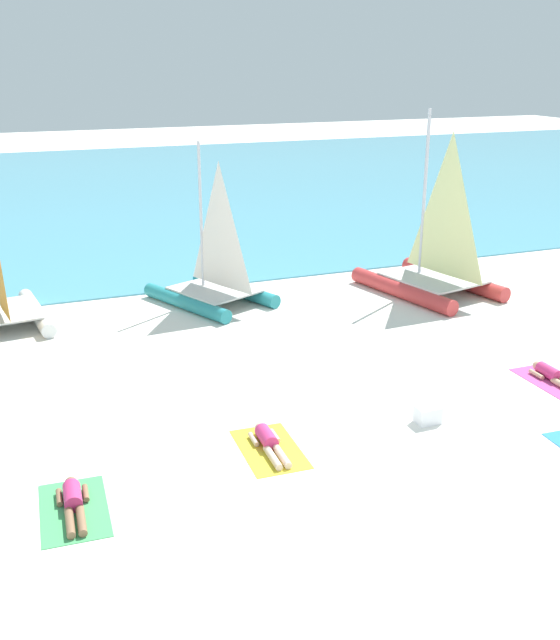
{
  "coord_description": "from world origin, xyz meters",
  "views": [
    {
      "loc": [
        -6.09,
        -9.92,
        7.16
      ],
      "look_at": [
        0.0,
        5.7,
        1.2
      ],
      "focal_mm": 41.76,
      "sensor_mm": 36.0,
      "label": 1
    }
  ],
  "objects_px": {
    "sailboat_teal": "(213,280)",
    "sunbather_leftmost": "(73,501)",
    "towel_rightmost": "(554,381)",
    "sailboat_red": "(432,267)",
    "sunbather_center_left": "(269,442)",
    "towel_center_left": "(270,449)",
    "towel_leftmost": "(74,510)",
    "sunbather_rightmost": "(553,375)",
    "cooler_box": "(428,415)",
    "sailboat_white": "(1,302)"
  },
  "relations": [
    {
      "from": "towel_center_left",
      "to": "cooler_box",
      "type": "distance_m",
      "value": 3.44
    },
    {
      "from": "sunbather_rightmost",
      "to": "towel_rightmost",
      "type": "bearing_deg",
      "value": -90.0
    },
    {
      "from": "sunbather_leftmost",
      "to": "towel_rightmost",
      "type": "relative_size",
      "value": 0.82
    },
    {
      "from": "sailboat_white",
      "to": "sunbather_center_left",
      "type": "distance_m",
      "value": 10.29
    },
    {
      "from": "sailboat_red",
      "to": "towel_center_left",
      "type": "distance_m",
      "value": 11.27
    },
    {
      "from": "towel_center_left",
      "to": "sunbather_rightmost",
      "type": "bearing_deg",
      "value": 4.9
    },
    {
      "from": "sailboat_red",
      "to": "sailboat_white",
      "type": "bearing_deg",
      "value": 159.67
    },
    {
      "from": "towel_rightmost",
      "to": "sailboat_white",
      "type": "bearing_deg",
      "value": 143.57
    },
    {
      "from": "sailboat_red",
      "to": "sunbather_rightmost",
      "type": "bearing_deg",
      "value": -111.17
    },
    {
      "from": "sailboat_white",
      "to": "cooler_box",
      "type": "relative_size",
      "value": 9.39
    },
    {
      "from": "towel_leftmost",
      "to": "sunbather_rightmost",
      "type": "xyz_separation_m",
      "value": [
        11.06,
        1.35,
        0.13
      ]
    },
    {
      "from": "towel_leftmost",
      "to": "towel_center_left",
      "type": "distance_m",
      "value": 3.83
    },
    {
      "from": "sunbather_leftmost",
      "to": "sailboat_teal",
      "type": "bearing_deg",
      "value": 64.29
    },
    {
      "from": "sailboat_teal",
      "to": "towel_leftmost",
      "type": "relative_size",
      "value": 2.55
    },
    {
      "from": "sailboat_white",
      "to": "towel_leftmost",
      "type": "distance_m",
      "value": 10.06
    },
    {
      "from": "sailboat_teal",
      "to": "sunbather_leftmost",
      "type": "height_order",
      "value": "sailboat_teal"
    },
    {
      "from": "sailboat_teal",
      "to": "towel_rightmost",
      "type": "distance_m",
      "value": 10.28
    },
    {
      "from": "sailboat_teal",
      "to": "towel_center_left",
      "type": "relative_size",
      "value": 2.55
    },
    {
      "from": "sailboat_white",
      "to": "sunbather_center_left",
      "type": "bearing_deg",
      "value": -70.22
    },
    {
      "from": "sailboat_white",
      "to": "sunbather_center_left",
      "type": "xyz_separation_m",
      "value": [
        4.54,
        -9.22,
        -0.57
      ]
    },
    {
      "from": "towel_leftmost",
      "to": "cooler_box",
      "type": "relative_size",
      "value": 3.8
    },
    {
      "from": "sailboat_red",
      "to": "towel_center_left",
      "type": "bearing_deg",
      "value": -150.46
    },
    {
      "from": "sailboat_red",
      "to": "sunbather_rightmost",
      "type": "height_order",
      "value": "sailboat_red"
    },
    {
      "from": "towel_leftmost",
      "to": "sunbather_leftmost",
      "type": "relative_size",
      "value": 1.21
    },
    {
      "from": "sailboat_teal",
      "to": "towel_rightmost",
      "type": "height_order",
      "value": "sailboat_teal"
    },
    {
      "from": "sailboat_white",
      "to": "cooler_box",
      "type": "xyz_separation_m",
      "value": [
        7.96,
        -9.43,
        -0.52
      ]
    },
    {
      "from": "sunbather_leftmost",
      "to": "sailboat_red",
      "type": "bearing_deg",
      "value": 37.11
    },
    {
      "from": "cooler_box",
      "to": "towel_center_left",
      "type": "bearing_deg",
      "value": 177.52
    },
    {
      "from": "sailboat_white",
      "to": "towel_leftmost",
      "type": "xyz_separation_m",
      "value": [
        0.77,
        -10.01,
        -0.69
      ]
    },
    {
      "from": "sailboat_red",
      "to": "towel_rightmost",
      "type": "bearing_deg",
      "value": -111.09
    },
    {
      "from": "sunbather_leftmost",
      "to": "sunbather_center_left",
      "type": "height_order",
      "value": "same"
    },
    {
      "from": "towel_leftmost",
      "to": "cooler_box",
      "type": "bearing_deg",
      "value": 4.56
    },
    {
      "from": "sailboat_teal",
      "to": "sunbather_center_left",
      "type": "height_order",
      "value": "sailboat_teal"
    },
    {
      "from": "towel_rightmost",
      "to": "cooler_box",
      "type": "bearing_deg",
      "value": -169.63
    },
    {
      "from": "towel_leftmost",
      "to": "sunbather_rightmost",
      "type": "relative_size",
      "value": 1.22
    },
    {
      "from": "sailboat_red",
      "to": "towel_leftmost",
      "type": "xyz_separation_m",
      "value": [
        -12.1,
        -8.27,
        -0.84
      ]
    },
    {
      "from": "sailboat_white",
      "to": "towel_leftmost",
      "type": "height_order",
      "value": "sailboat_white"
    },
    {
      "from": "sailboat_teal",
      "to": "cooler_box",
      "type": "xyz_separation_m",
      "value": [
        1.87,
        -9.21,
        -0.54
      ]
    },
    {
      "from": "sunbather_center_left",
      "to": "sunbather_rightmost",
      "type": "xyz_separation_m",
      "value": [
        7.29,
        0.56,
        0.0
      ]
    },
    {
      "from": "sailboat_red",
      "to": "towel_rightmost",
      "type": "distance_m",
      "value": 7.11
    },
    {
      "from": "sailboat_red",
      "to": "cooler_box",
      "type": "bearing_deg",
      "value": -135.13
    },
    {
      "from": "sailboat_teal",
      "to": "sailboat_white",
      "type": "xyz_separation_m",
      "value": [
        -6.09,
        0.22,
        -0.02
      ]
    },
    {
      "from": "sailboat_teal",
      "to": "towel_leftmost",
      "type": "height_order",
      "value": "sailboat_teal"
    },
    {
      "from": "towel_leftmost",
      "to": "sailboat_white",
      "type": "bearing_deg",
      "value": 94.38
    },
    {
      "from": "sunbather_leftmost",
      "to": "towel_leftmost",
      "type": "bearing_deg",
      "value": -90.0
    },
    {
      "from": "sailboat_teal",
      "to": "sunbather_leftmost",
      "type": "distance_m",
      "value": 11.1
    },
    {
      "from": "sailboat_white",
      "to": "towel_rightmost",
      "type": "bearing_deg",
      "value": -42.85
    },
    {
      "from": "sunbather_leftmost",
      "to": "towel_rightmost",
      "type": "distance_m",
      "value": 11.12
    },
    {
      "from": "sunbather_center_left",
      "to": "sunbather_rightmost",
      "type": "bearing_deg",
      "value": 6.73
    },
    {
      "from": "sailboat_red",
      "to": "sunbather_center_left",
      "type": "xyz_separation_m",
      "value": [
        -8.33,
        -7.48,
        -0.71
      ]
    }
  ]
}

